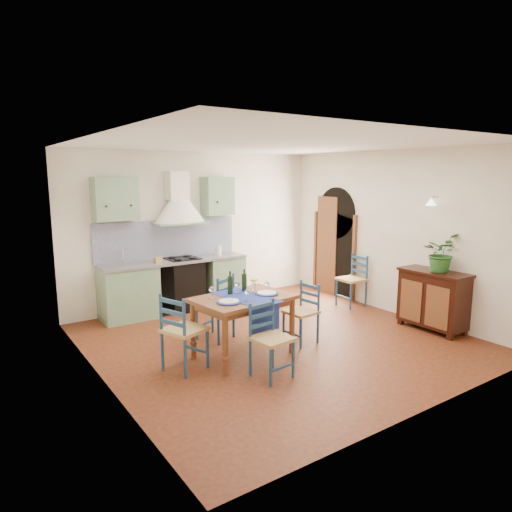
# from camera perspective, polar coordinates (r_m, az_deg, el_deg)

# --- Properties ---
(floor) EXTENTS (5.00, 5.00, 0.00)m
(floor) POSITION_cam_1_polar(r_m,az_deg,el_deg) (6.81, 2.62, -10.38)
(floor) COLOR #43190E
(floor) RESTS_ON ground
(back_wall) EXTENTS (5.00, 0.96, 2.80)m
(back_wall) POSITION_cam_1_polar(r_m,az_deg,el_deg) (8.23, -9.60, 0.63)
(back_wall) COLOR white
(back_wall) RESTS_ON ground
(right_wall) EXTENTS (0.26, 5.00, 2.80)m
(right_wall) POSITION_cam_1_polar(r_m,az_deg,el_deg) (8.38, 15.30, 2.56)
(right_wall) COLOR white
(right_wall) RESTS_ON ground
(left_wall) EXTENTS (0.04, 5.00, 2.80)m
(left_wall) POSITION_cam_1_polar(r_m,az_deg,el_deg) (5.36, -19.15, -1.02)
(left_wall) COLOR white
(left_wall) RESTS_ON ground
(ceiling) EXTENTS (5.00, 5.00, 0.01)m
(ceiling) POSITION_cam_1_polar(r_m,az_deg,el_deg) (6.40, 2.82, 13.87)
(ceiling) COLOR silver
(ceiling) RESTS_ON back_wall
(dining_table) EXTENTS (1.35, 1.04, 1.12)m
(dining_table) POSITION_cam_1_polar(r_m,az_deg,el_deg) (6.03, -1.53, -5.97)
(dining_table) COLOR brown
(dining_table) RESTS_ON ground
(chair_near) EXTENTS (0.46, 0.46, 0.90)m
(chair_near) POSITION_cam_1_polar(r_m,az_deg,el_deg) (5.49, 1.76, -10.31)
(chair_near) COLOR navy
(chair_near) RESTS_ON ground
(chair_far) EXTENTS (0.60, 0.60, 0.97)m
(chair_far) POSITION_cam_1_polar(r_m,az_deg,el_deg) (6.70, -4.91, -6.25)
(chair_far) COLOR navy
(chair_far) RESTS_ON ground
(chair_left) EXTENTS (0.58, 0.58, 0.98)m
(chair_left) POSITION_cam_1_polar(r_m,az_deg,el_deg) (5.70, -9.18, -9.25)
(chair_left) COLOR navy
(chair_left) RESTS_ON ground
(chair_right) EXTENTS (0.44, 0.44, 0.87)m
(chair_right) POSITION_cam_1_polar(r_m,az_deg,el_deg) (6.61, 5.82, -6.98)
(chair_right) COLOR navy
(chair_right) RESTS_ON ground
(chair_spare) EXTENTS (0.46, 0.46, 0.94)m
(chair_spare) POSITION_cam_1_polar(r_m,az_deg,el_deg) (8.58, 12.02, -2.90)
(chair_spare) COLOR navy
(chair_spare) RESTS_ON ground
(sideboard) EXTENTS (0.50, 1.05, 0.94)m
(sideboard) POSITION_cam_1_polar(r_m,az_deg,el_deg) (7.59, 21.24, -4.91)
(sideboard) COLOR black
(sideboard) RESTS_ON ground
(potted_plant) EXTENTS (0.65, 0.61, 0.58)m
(potted_plant) POSITION_cam_1_polar(r_m,az_deg,el_deg) (7.42, 22.02, 0.40)
(potted_plant) COLOR #245821
(potted_plant) RESTS_ON sideboard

